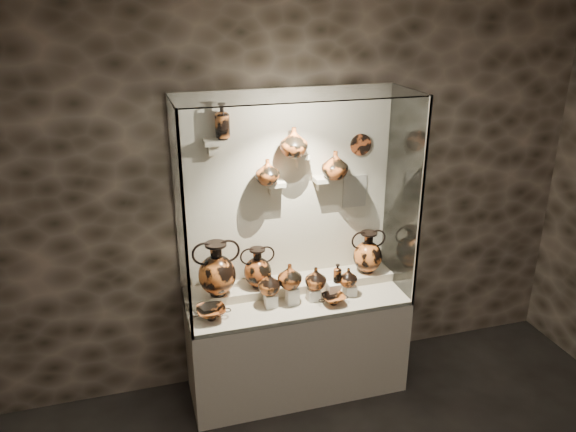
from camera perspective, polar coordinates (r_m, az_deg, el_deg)
The scene contains 36 objects.
wall_back at distance 4.35m, azimuth -0.30°, elevation 2.48°, with size 5.00×0.02×3.20m, color #2C251C.
plinth at distance 4.62m, azimuth 0.85°, elevation -13.01°, with size 1.70×0.60×0.80m, color beige.
front_tier at distance 4.40m, azimuth 0.88°, elevation -8.55°, with size 1.68×0.58×0.03m, color #C2B196.
rear_tier at distance 4.53m, azimuth 0.23°, elevation -7.11°, with size 1.70×0.25×0.10m, color #C2B196.
back_panel at distance 4.35m, azimuth -0.28°, elevation 2.46°, with size 1.70×0.03×1.60m, color beige.
glass_front at distance 3.80m, azimuth 2.26°, elevation -0.42°, with size 1.70×0.01×1.60m, color white.
glass_left at distance 3.92m, azimuth -10.97°, elevation -0.15°, with size 0.01×0.60×1.60m, color white.
glass_right at distance 4.38m, azimuth 11.59°, elevation 2.13°, with size 0.01×0.60×1.60m, color white.
glass_top at distance 3.86m, azimuth 1.02°, elevation 12.22°, with size 1.70×0.60×0.01m, color white.
frame_post_left at distance 3.65m, azimuth -10.40°, elevation -1.75°, with size 0.02×0.02×1.60m, color gray.
frame_post_right at distance 4.14m, azimuth 13.34°, elevation 0.84°, with size 0.02×0.02×1.60m, color gray.
pedestal_a at distance 4.28m, azimuth -1.77°, elevation -8.53°, with size 0.09×0.09×0.10m, color white.
pedestal_b at distance 4.31m, azimuth 0.44°, elevation -8.04°, with size 0.09×0.09×0.13m, color white.
pedestal_c at distance 4.36m, azimuth 2.60°, elevation -7.96°, with size 0.09×0.09×0.09m, color white.
pedestal_d at distance 4.40m, azimuth 4.59°, elevation -7.48°, with size 0.09×0.09×0.12m, color white.
pedestal_e at distance 4.46m, azimuth 6.28°, elevation -7.44°, with size 0.09×0.09×0.08m, color white.
bracket_ul at distance 4.04m, azimuth -7.58°, elevation 7.44°, with size 0.14×0.12×0.04m, color beige.
bracket_ca at distance 4.22m, azimuth -1.31°, elevation 3.30°, with size 0.14×0.12×0.04m, color beige.
bracket_cb at distance 4.22m, azimuth 1.31°, elevation 6.12°, with size 0.10×0.12×0.04m, color beige.
bracket_cc at distance 4.33m, azimuth 3.56°, elevation 3.73°, with size 0.14×0.12×0.04m, color beige.
amphora_left at distance 4.25m, azimuth -7.25°, elevation -5.33°, with size 0.34×0.34×0.43m, color #CC6427, non-canonical shape.
amphora_mid at distance 4.35m, azimuth -3.11°, elevation -5.24°, with size 0.26×0.26×0.32m, color #A1491C, non-canonical shape.
amphora_right at distance 4.61m, azimuth 8.11°, elevation -3.63°, with size 0.28×0.28×0.35m, color #CC6427, non-canonical shape.
jug_a at distance 4.22m, azimuth -1.93°, elevation -6.81°, with size 0.17×0.17×0.18m, color #CC6427.
jug_b at distance 4.24m, azimuth 0.16°, elevation -6.08°, with size 0.18×0.18×0.19m, color #A1491C.
jug_c at distance 4.32m, azimuth 2.82°, elevation -6.30°, with size 0.17×0.17×0.17m, color #CC6427.
jug_e at distance 4.40m, azimuth 6.12°, elevation -6.18°, with size 0.14×0.14×0.15m, color #CC6427.
lekythos_small at distance 4.35m, azimuth 5.04°, elevation -5.70°, with size 0.08×0.08×0.17m, color #A1491C, non-canonical shape.
kylix_left at distance 4.15m, azimuth -7.81°, elevation -9.67°, with size 0.27×0.23×0.11m, color #A1491C, non-canonical shape.
kylix_right at distance 4.32m, azimuth 4.64°, elevation -8.36°, with size 0.22×0.19×0.09m, color #CC6427, non-canonical shape.
lekythos_tall at distance 4.01m, azimuth -6.71°, elevation 9.71°, with size 0.11×0.11×0.28m, color #CC6427, non-canonical shape.
ovoid_vase_a at distance 4.14m, azimuth -2.11°, elevation 4.52°, with size 0.18×0.18×0.19m, color #A1491C.
ovoid_vase_b at distance 4.12m, azimuth 0.59°, elevation 7.54°, with size 0.21×0.21×0.22m, color #A1491C.
ovoid_vase_c at distance 4.28m, azimuth 4.79°, elevation 5.20°, with size 0.21×0.21×0.21m, color #A1491C.
wall_plate at distance 4.43m, azimuth 7.39°, elevation 7.20°, with size 0.17×0.17×0.02m, color #AC4922.
info_placard at distance 4.53m, azimuth 6.77°, elevation 2.53°, with size 0.20×0.01×0.27m, color beige.
Camera 1 is at (-1.13, -1.46, 3.01)m, focal length 35.00 mm.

